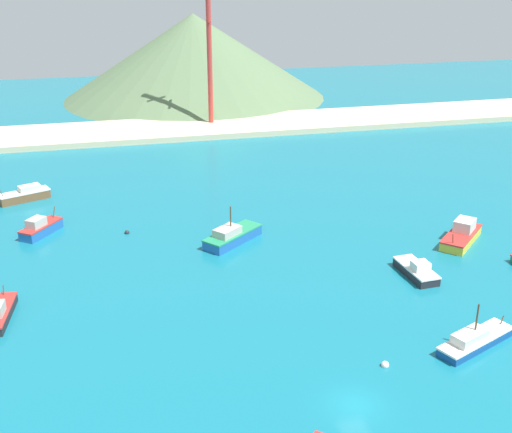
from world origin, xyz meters
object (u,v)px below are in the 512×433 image
at_px(fishing_boat_5, 417,270).
at_px(buoy_0, 385,365).
at_px(fishing_boat_8, 25,195).
at_px(fishing_boat_10, 462,235).
at_px(fishing_boat_2, 40,228).
at_px(fishing_boat_4, 232,236).
at_px(fishing_boat_9, 474,340).
at_px(radio_tower, 209,41).
at_px(buoy_2, 127,233).

bearing_deg(fishing_boat_5, buoy_0, -124.69).
relative_size(fishing_boat_8, fishing_boat_10, 0.93).
relative_size(fishing_boat_2, fishing_boat_10, 0.78).
xyz_separation_m(fishing_boat_4, buoy_0, (8.24, -31.02, -0.80)).
bearing_deg(fishing_boat_8, fishing_boat_9, -49.06).
bearing_deg(buoy_0, radio_tower, 90.11).
xyz_separation_m(fishing_boat_4, fishing_boat_8, (-28.16, 23.28, -0.02)).
relative_size(fishing_boat_10, buoy_0, 11.43).
height_order(fishing_boat_2, radio_tower, radio_tower).
relative_size(fishing_boat_4, buoy_0, 11.90).
bearing_deg(fishing_boat_5, fishing_boat_4, 142.85).
xyz_separation_m(fishing_boat_8, fishing_boat_9, (46.23, -53.28, -0.18)).
height_order(fishing_boat_4, fishing_boat_8, fishing_boat_4).
bearing_deg(fishing_boat_10, fishing_boat_5, -143.22).
relative_size(fishing_boat_8, buoy_2, 11.96).
distance_m(fishing_boat_8, radio_tower, 55.74).
bearing_deg(fishing_boat_8, fishing_boat_4, -39.58).
relative_size(fishing_boat_4, buoy_2, 13.39).
xyz_separation_m(fishing_boat_2, fishing_boat_4, (25.00, -8.78, -0.04)).
bearing_deg(buoy_0, fishing_boat_9, 5.88).
height_order(fishing_boat_5, fishing_boat_10, fishing_boat_10).
xyz_separation_m(fishing_boat_2, fishing_boat_5, (44.48, -23.54, -0.24)).
bearing_deg(fishing_boat_4, fishing_boat_2, 160.65).
height_order(fishing_boat_4, fishing_boat_10, fishing_boat_4).
height_order(fishing_boat_9, buoy_0, fishing_boat_9).
height_order(fishing_boat_5, buoy_0, fishing_boat_5).
bearing_deg(buoy_0, buoy_2, 120.18).
xyz_separation_m(fishing_boat_5, fishing_boat_8, (-47.64, 38.04, 0.18)).
relative_size(fishing_boat_5, fishing_boat_10, 0.81).
distance_m(fishing_boat_10, radio_tower, 74.27).
height_order(fishing_boat_2, fishing_boat_4, fishing_boat_4).
xyz_separation_m(fishing_boat_9, radio_tower, (-10.02, 91.80, 17.86)).
bearing_deg(radio_tower, fishing_boat_9, -83.77).
distance_m(fishing_boat_5, radio_tower, 79.44).
relative_size(fishing_boat_9, fishing_boat_10, 1.10).
xyz_separation_m(fishing_boat_4, buoy_2, (-13.49, 6.34, -0.82)).
distance_m(fishing_boat_9, buoy_0, 9.91).
bearing_deg(fishing_boat_10, fishing_boat_8, 152.47).
distance_m(fishing_boat_2, radio_tower, 64.91).
xyz_separation_m(fishing_boat_4, fishing_boat_10, (29.89, -6.98, 0.07)).
relative_size(fishing_boat_8, fishing_boat_9, 0.85).
distance_m(fishing_boat_2, fishing_boat_8, 14.84).
xyz_separation_m(fishing_boat_8, buoy_0, (36.39, -54.30, -0.78)).
bearing_deg(radio_tower, fishing_boat_10, -72.38).
bearing_deg(fishing_boat_4, buoy_2, 154.82).
xyz_separation_m(fishing_boat_5, fishing_boat_9, (-1.41, -15.24, 0.00)).
height_order(fishing_boat_4, fishing_boat_9, fishing_boat_4).
bearing_deg(buoy_2, fishing_boat_2, 168.05).
relative_size(fishing_boat_2, buoy_2, 9.99).
xyz_separation_m(fishing_boat_10, buoy_0, (-21.66, -24.03, -0.87)).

